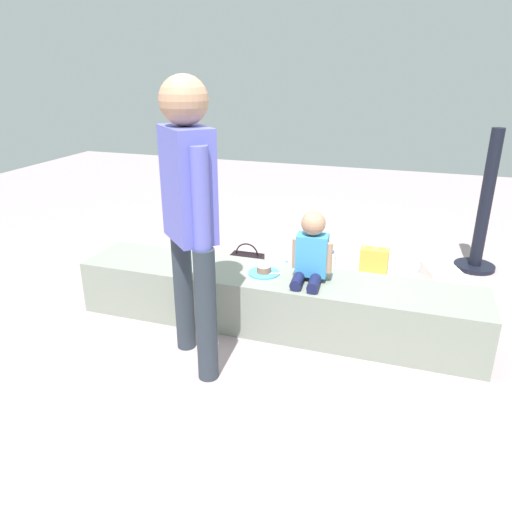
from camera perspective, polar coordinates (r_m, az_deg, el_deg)
The scene contains 12 objects.
ground_plane at distance 3.61m, azimuth 2.05°, elevation -7.99°, with size 12.00×12.00×0.00m, color #A79094.
concrete_ledge at distance 3.52m, azimuth 2.09°, elevation -5.19°, with size 2.87×0.51×0.40m, color gray.
child_seated at distance 3.29m, azimuth 6.49°, elevation 0.56°, with size 0.28×0.32×0.48m.
adult_standing at distance 2.80m, azimuth -7.83°, elevation 6.13°, with size 0.40×0.40×1.73m.
cake_plate at distance 3.44m, azimuth 0.94°, elevation -1.74°, with size 0.22×0.22×0.07m.
gift_bag at distance 4.51m, azimuth 13.63°, elevation -0.61°, with size 0.24×0.13×0.29m.
railing_post at distance 4.83m, azimuth 25.00°, elevation 4.10°, with size 0.36×0.36×1.28m.
water_bottle_near_gift at distance 4.46m, azimuth 8.84°, elevation -0.81°, with size 0.07×0.07×0.22m.
water_bottle_far_side at distance 4.14m, azimuth 3.54°, elevation -2.29°, with size 0.07×0.07×0.23m.
party_cup_red at distance 3.93m, azimuth 4.24°, elevation -4.60°, with size 0.08×0.08×0.10m, color red.
cake_box_white at distance 4.58m, azimuth 20.81°, elevation -1.96°, with size 0.27×0.30×0.12m, color white.
handbag_black_leather at distance 4.26m, azimuth -1.06°, elevation -1.25°, with size 0.28×0.14×0.34m.
Camera 1 is at (0.87, -3.02, 1.78)m, focal length 34.22 mm.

